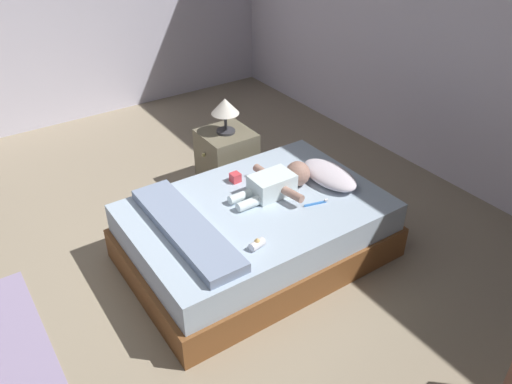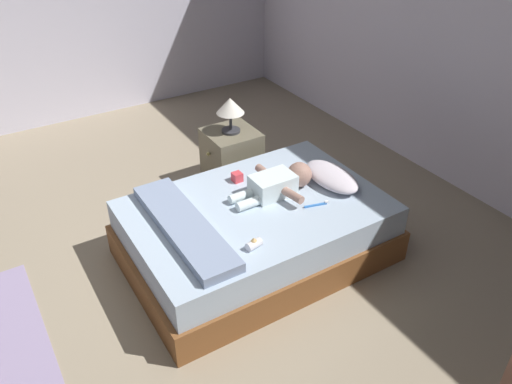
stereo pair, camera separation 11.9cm
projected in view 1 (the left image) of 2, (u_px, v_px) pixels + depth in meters
name	position (u px, v px, depth m)	size (l,w,h in m)	color
ground_plane	(120.00, 316.00, 3.10)	(8.00, 8.00, 0.00)	gray
wall_behind_bed	(477.00, 16.00, 3.76)	(8.00, 0.12, 2.73)	silver
bed	(256.00, 231.00, 3.46)	(1.17, 1.73, 0.43)	brown
pillow	(329.00, 175.00, 3.55)	(0.48, 0.26, 0.10)	silver
baby	(279.00, 182.00, 3.43)	(0.51, 0.61, 0.17)	white
toothbrush	(317.00, 203.00, 3.34)	(0.06, 0.17, 0.02)	#3A80DC
nightstand	(227.00, 160.00, 4.21)	(0.40, 0.43, 0.51)	#6E6650
lamp	(225.00, 108.00, 3.95)	(0.22, 0.22, 0.29)	#333338
blanket	(185.00, 228.00, 3.07)	(1.05, 0.26, 0.07)	#8292B1
toy_block	(235.00, 177.00, 3.56)	(0.07, 0.07, 0.07)	#E3414A
baby_bottle	(257.00, 244.00, 2.95)	(0.07, 0.10, 0.07)	white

